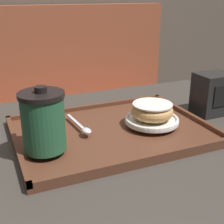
{
  "coord_description": "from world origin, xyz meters",
  "views": [
    {
      "loc": [
        -0.33,
        -0.68,
        1.06
      ],
      "look_at": [
        -0.03,
        0.01,
        0.77
      ],
      "focal_mm": 50.0,
      "sensor_mm": 36.0,
      "label": 1
    }
  ],
  "objects_px": {
    "coffee_cup_front": "(43,121)",
    "spoon": "(83,127)",
    "donut_chocolate_glazed": "(152,110)",
    "napkin_dispenser": "(213,94)"
  },
  "relations": [
    {
      "from": "donut_chocolate_glazed",
      "to": "napkin_dispenser",
      "type": "relative_size",
      "value": 0.89
    },
    {
      "from": "coffee_cup_front",
      "to": "spoon",
      "type": "distance_m",
      "value": 0.15
    },
    {
      "from": "coffee_cup_front",
      "to": "donut_chocolate_glazed",
      "type": "height_order",
      "value": "coffee_cup_front"
    },
    {
      "from": "coffee_cup_front",
      "to": "donut_chocolate_glazed",
      "type": "xyz_separation_m",
      "value": [
        0.3,
        0.04,
        -0.03
      ]
    },
    {
      "from": "coffee_cup_front",
      "to": "spoon",
      "type": "relative_size",
      "value": 1.01
    },
    {
      "from": "spoon",
      "to": "napkin_dispenser",
      "type": "distance_m",
      "value": 0.43
    },
    {
      "from": "spoon",
      "to": "coffee_cup_front",
      "type": "bearing_deg",
      "value": -63.1
    },
    {
      "from": "donut_chocolate_glazed",
      "to": "spoon",
      "type": "bearing_deg",
      "value": 170.59
    },
    {
      "from": "coffee_cup_front",
      "to": "napkin_dispenser",
      "type": "height_order",
      "value": "coffee_cup_front"
    },
    {
      "from": "spoon",
      "to": "napkin_dispenser",
      "type": "xyz_separation_m",
      "value": [
        0.42,
        0.01,
        0.04
      ]
    }
  ]
}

